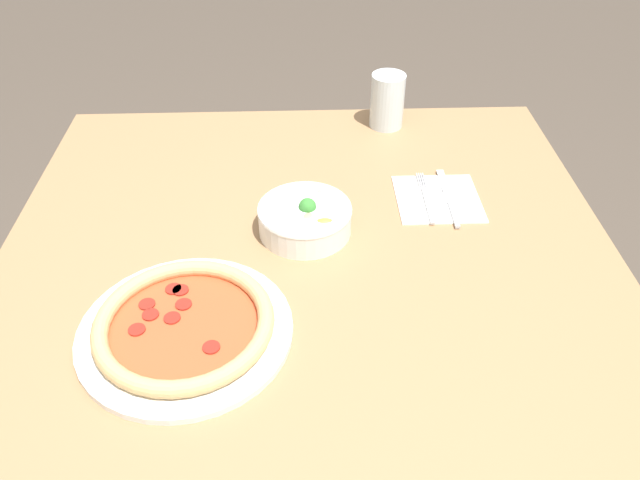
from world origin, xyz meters
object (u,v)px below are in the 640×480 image
Objects in this scene: glass at (387,101)px; fork at (426,198)px; pizza at (185,326)px; knife at (449,200)px; bowl at (305,217)px.

fork is at bearing -82.04° from glass.
knife is (0.47, 0.33, -0.01)m from pizza.
pizza is 2.63× the size of glass.
glass reaches higher than fork.
bowl is (0.19, 0.25, 0.01)m from pizza.
pizza is at bearing -120.76° from glass.
fork is at bearing 38.39° from pizza.
bowl reaches higher than fork.
knife is at bearing -74.37° from glass.
bowl is 0.26m from fork.
glass is (0.38, 0.65, 0.05)m from pizza.
pizza is 1.93× the size of fork.
fork is 0.05m from knife.
pizza is at bearing 125.86° from knife.
pizza is 0.31m from bowl.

